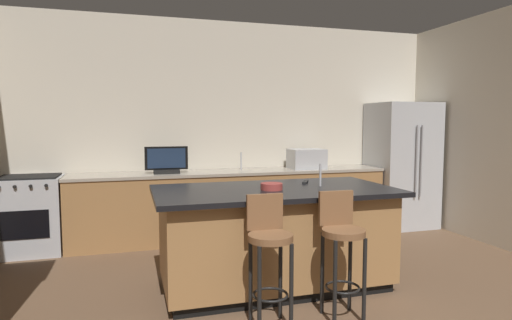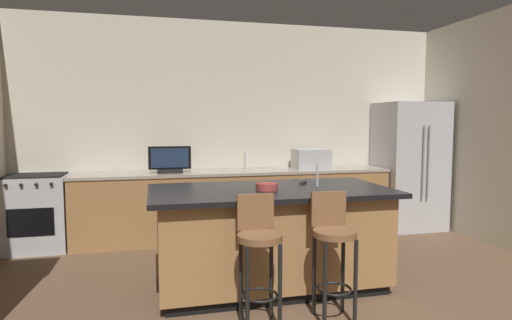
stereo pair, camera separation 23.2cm
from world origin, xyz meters
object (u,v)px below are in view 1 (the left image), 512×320
object	(u,v)px
microwave	(307,159)
bar_stool_left	(269,248)
kitchen_island	(274,236)
refrigerator	(401,165)
bar_stool_right	(341,243)
tv_remote	(305,182)
tv_monitor	(166,161)
range_oven	(31,215)
fruit_bowl	(272,186)

from	to	relation	value
microwave	bar_stool_left	bearing A→B (deg)	-118.65
kitchen_island	refrigerator	xyz separation A→B (m)	(2.59, 1.72, 0.44)
bar_stool_left	bar_stool_right	world-z (taller)	same
bar_stool_left	tv_remote	bearing A→B (deg)	54.85
tv_monitor	bar_stool_right	world-z (taller)	tv_monitor
refrigerator	bar_stool_left	bearing A→B (deg)	-139.50
range_oven	fruit_bowl	world-z (taller)	fruit_bowl
tv_monitor	bar_stool_right	bearing A→B (deg)	-65.35
range_oven	bar_stool_left	distance (m)	3.33
kitchen_island	range_oven	xyz separation A→B (m)	(-2.44, 1.79, -0.02)
tv_monitor	tv_remote	bearing A→B (deg)	-49.76
bar_stool_right	fruit_bowl	distance (m)	0.86
tv_monitor	bar_stool_right	xyz separation A→B (m)	(1.15, -2.51, -0.46)
tv_monitor	tv_remote	xyz separation A→B (m)	(1.27, -1.50, -0.12)
tv_monitor	tv_remote	size ratio (longest dim) A/B	3.16
kitchen_island	range_oven	distance (m)	3.03
microwave	bar_stool_left	xyz separation A→B (m)	(-1.39, -2.54, -0.44)
bar_stool_left	fruit_bowl	world-z (taller)	bar_stool_left
tv_monitor	microwave	bearing A→B (deg)	1.53
range_oven	tv_remote	size ratio (longest dim) A/B	5.45
tv_monitor	kitchen_island	bearing A→B (deg)	-63.92
refrigerator	tv_monitor	world-z (taller)	refrigerator
kitchen_island	tv_monitor	world-z (taller)	tv_monitor
tv_remote	kitchen_island	bearing A→B (deg)	-118.92
fruit_bowl	tv_remote	distance (m)	0.56
tv_remote	fruit_bowl	bearing A→B (deg)	-115.54
refrigerator	bar_stool_left	world-z (taller)	refrigerator
kitchen_island	tv_remote	distance (m)	0.67
refrigerator	tv_remote	xyz separation A→B (m)	(-2.18, -1.48, 0.03)
tv_monitor	tv_remote	world-z (taller)	tv_monitor
kitchen_island	bar_stool_left	xyz separation A→B (m)	(-0.30, -0.74, 0.12)
bar_stool_right	tv_remote	distance (m)	1.07
fruit_bowl	range_oven	bearing A→B (deg)	142.06
range_oven	microwave	xyz separation A→B (m)	(3.53, 0.00, 0.58)
bar_stool_left	bar_stool_right	distance (m)	0.60
fruit_bowl	kitchen_island	bearing A→B (deg)	52.61
bar_stool_left	tv_remote	xyz separation A→B (m)	(0.71, 0.99, 0.34)
refrigerator	tv_remote	size ratio (longest dim) A/B	10.83
tv_monitor	fruit_bowl	size ratio (longest dim) A/B	2.65
kitchen_island	refrigerator	world-z (taller)	refrigerator
range_oven	tv_monitor	size ratio (longest dim) A/B	1.73
microwave	range_oven	bearing A→B (deg)	-179.98
range_oven	bar_stool_left	bearing A→B (deg)	-49.76
bar_stool_right	tv_remote	xyz separation A→B (m)	(0.12, 1.01, 0.34)
range_oven	kitchen_island	bearing A→B (deg)	-36.26
microwave	tv_monitor	bearing A→B (deg)	-178.47
bar_stool_right	kitchen_island	bearing A→B (deg)	113.70
fruit_bowl	bar_stool_right	bearing A→B (deg)	-63.14
bar_stool_right	tv_remote	size ratio (longest dim) A/B	5.88
kitchen_island	tv_monitor	distance (m)	2.03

